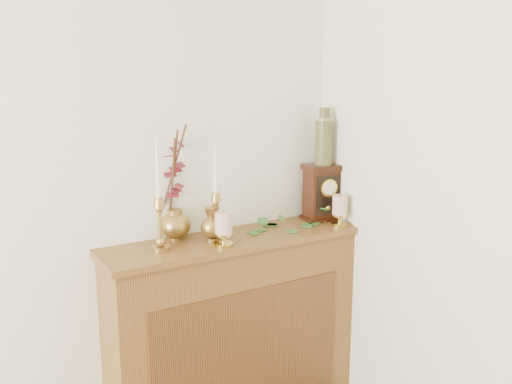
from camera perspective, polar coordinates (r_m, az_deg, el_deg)
console_shelf at (r=2.95m, az=-2.13°, el=-13.48°), size 1.24×0.34×0.93m
candlestick_left at (r=2.56m, az=-9.18°, el=-2.18°), size 0.08×0.08×0.48m
candlestick_center at (r=2.71m, az=-3.83°, el=-1.52°), size 0.07×0.07×0.44m
bud_vase at (r=2.68m, az=-4.23°, el=-3.14°), size 0.10×0.10×0.16m
ginger_jar at (r=2.73m, az=-7.81°, el=0.48°), size 0.21×0.23×0.53m
pillar_candle_left at (r=2.61m, az=-3.11°, el=-3.38°), size 0.09×0.09×0.16m
pillar_candle_right at (r=2.95m, az=7.99°, el=-1.60°), size 0.08×0.08×0.16m
ivy_garland at (r=2.93m, az=4.24°, el=-3.03°), size 0.44×0.21×0.09m
mantel_clock at (r=3.03m, az=6.37°, el=-0.06°), size 0.20×0.15×0.28m
ceramic_vase at (r=2.99m, az=6.48°, el=5.02°), size 0.09×0.09×0.28m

